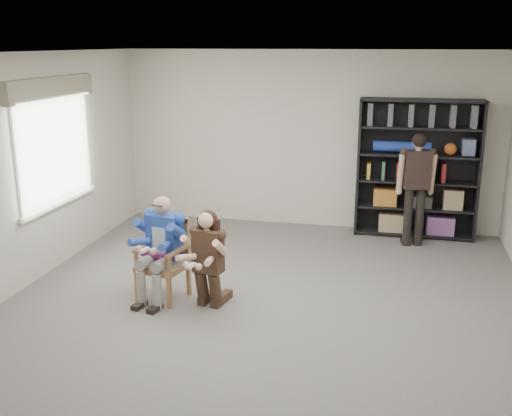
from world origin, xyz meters
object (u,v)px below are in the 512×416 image
(bookshelf, at_px, (417,169))
(kneeling_woman, at_px, (207,260))
(standing_man, at_px, (416,190))
(seated_man, at_px, (162,248))
(armchair, at_px, (162,260))

(bookshelf, bearing_deg, kneeling_woman, -126.01)
(bookshelf, height_order, standing_man, bookshelf)
(seated_man, bearing_deg, kneeling_woman, 0.34)
(armchair, distance_m, standing_man, 3.91)
(armchair, relative_size, bookshelf, 0.45)
(kneeling_woman, bearing_deg, seated_man, -179.66)
(armchair, relative_size, standing_man, 0.57)
(kneeling_woman, bearing_deg, standing_man, 61.75)
(seated_man, height_order, bookshelf, bookshelf)
(armchair, bearing_deg, standing_man, 54.08)
(armchair, relative_size, seated_man, 0.77)
(seated_man, xyz_separation_m, bookshelf, (2.92, 3.10, 0.43))
(kneeling_woman, bearing_deg, armchair, -179.66)
(seated_man, relative_size, standing_man, 0.74)
(kneeling_woman, xyz_separation_m, standing_man, (2.31, 2.73, 0.27))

